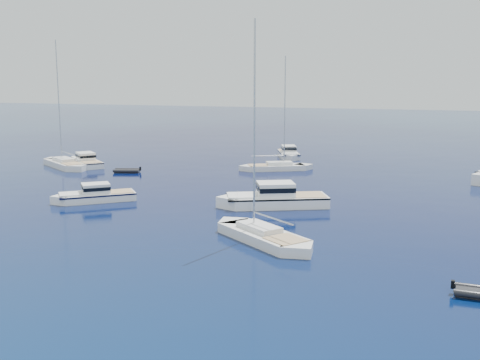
# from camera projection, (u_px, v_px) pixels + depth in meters

# --- Properties ---
(ground) EXTENTS (400.00, 400.00, 0.00)m
(ground) POSITION_uv_depth(u_px,v_px,m) (74.00, 301.00, 30.49)
(ground) COLOR #082B4F
(ground) RESTS_ON ground
(motor_cruiser_left) EXTENTS (8.09, 7.38, 2.21)m
(motor_cruiser_left) POSITION_uv_depth(u_px,v_px,m) (95.00, 201.00, 55.07)
(motor_cruiser_left) COLOR white
(motor_cruiser_left) RESTS_ON ground
(motor_cruiser_centre) EXTENTS (11.33, 7.64, 2.87)m
(motor_cruiser_centre) POSITION_uv_depth(u_px,v_px,m) (273.00, 207.00, 52.85)
(motor_cruiser_centre) COLOR white
(motor_cruiser_centre) RESTS_ON ground
(motor_cruiser_far_l) EXTENTS (8.48, 7.92, 2.34)m
(motor_cruiser_far_l) POSITION_uv_depth(u_px,v_px,m) (86.00, 166.00, 77.40)
(motor_cruiser_far_l) COLOR white
(motor_cruiser_far_l) RESTS_ON ground
(motor_cruiser_horizon) EXTENTS (5.57, 8.98, 2.26)m
(motor_cruiser_horizon) POSITION_uv_depth(u_px,v_px,m) (289.00, 157.00, 85.47)
(motor_cruiser_horizon) COLOR white
(motor_cruiser_horizon) RESTS_ON ground
(sailboat_mid_r) EXTENTS (10.54, 9.00, 16.27)m
(sailboat_mid_r) POSITION_uv_depth(u_px,v_px,m) (263.00, 241.00, 41.69)
(sailboat_mid_r) COLOR silver
(sailboat_mid_r) RESTS_ON ground
(sailboat_centre) EXTENTS (10.17, 7.02, 14.86)m
(sailboat_centre) POSITION_uv_depth(u_px,v_px,m) (276.00, 170.00, 73.82)
(sailboat_centre) COLOR silver
(sailboat_centre) RESTS_ON ground
(sailboat_far_l) EXTENTS (11.34, 8.99, 17.10)m
(sailboat_far_l) POSITION_uv_depth(u_px,v_px,m) (65.00, 167.00, 76.33)
(sailboat_far_l) COLOR silver
(sailboat_far_l) RESTS_ON ground
(tender_grey_far) EXTENTS (3.77, 2.78, 0.95)m
(tender_grey_far) POSITION_uv_depth(u_px,v_px,m) (127.00, 172.00, 71.88)
(tender_grey_far) COLOR black
(tender_grey_far) RESTS_ON ground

